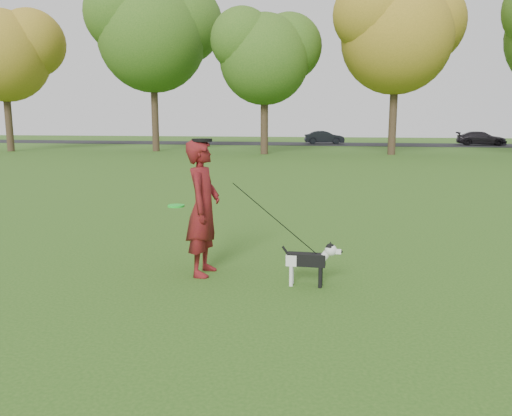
% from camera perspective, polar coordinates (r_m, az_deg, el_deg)
% --- Properties ---
extents(ground, '(120.00, 120.00, 0.00)m').
position_cam_1_polar(ground, '(6.81, -3.64, -8.24)').
color(ground, '#285116').
rests_on(ground, ground).
extents(road, '(120.00, 7.00, 0.02)m').
position_cam_1_polar(road, '(46.34, 9.06, 7.22)').
color(road, black).
rests_on(road, ground).
extents(man, '(0.45, 0.69, 1.88)m').
position_cam_1_polar(man, '(6.90, -6.05, 0.00)').
color(man, '#590C1B').
rests_on(man, ground).
extents(dog, '(0.79, 0.16, 0.60)m').
position_cam_1_polar(dog, '(6.52, 6.29, -5.78)').
color(dog, black).
rests_on(dog, ground).
extents(car_mid, '(3.74, 1.82, 1.18)m').
position_cam_1_polar(car_mid, '(46.36, 7.81, 8.00)').
color(car_mid, black).
rests_on(car_mid, road).
extents(car_right, '(4.19, 1.98, 1.18)m').
position_cam_1_polar(car_right, '(47.52, 24.35, 7.26)').
color(car_right, black).
rests_on(car_right, road).
extents(man_held_items, '(2.09, 0.38, 1.49)m').
position_cam_1_polar(man_held_items, '(6.55, 2.03, -1.13)').
color(man_held_items, '#1BDA2F').
rests_on(man_held_items, ground).
extents(tree_row, '(51.74, 8.86, 12.01)m').
position_cam_1_polar(tree_row, '(32.90, 5.84, 19.15)').
color(tree_row, '#38281C').
rests_on(tree_row, ground).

